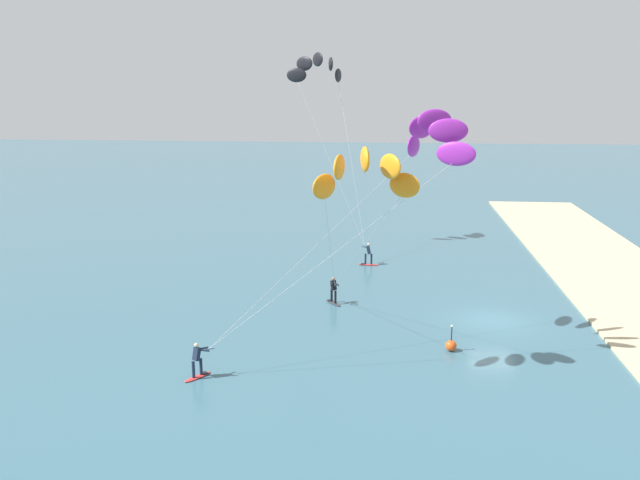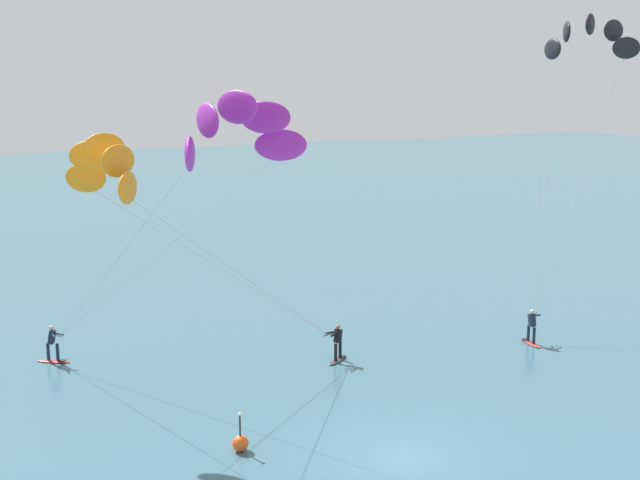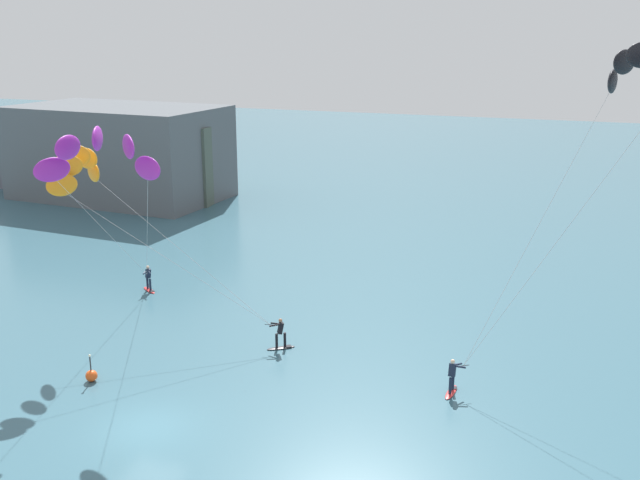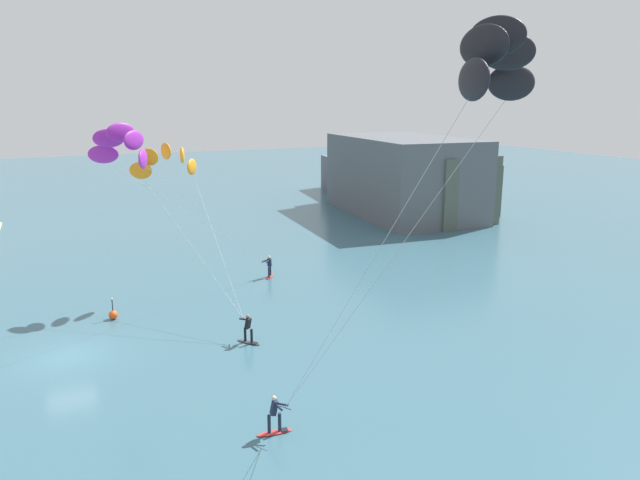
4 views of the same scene
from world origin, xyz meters
name	(u,v)px [view 2 (image 2 of 4)]	position (x,y,z in m)	size (l,w,h in m)	color
ground_plane	(406,457)	(0.00, 0.00, 0.00)	(240.00, 240.00, 0.00)	#386070
kitesurfer_nearshore	(587,49)	(17.79, 11.67, 13.75)	(8.77, 7.61, 15.53)	red
kitesurfer_mid_water	(119,177)	(-7.48, 7.21, 8.92)	(11.94, 5.20, 10.47)	#333338
kitesurfer_far_out	(228,140)	(-4.42, 4.38, 10.28)	(8.48, 12.96, 11.93)	red
marker_buoy	(240,443)	(-4.78, 2.76, 0.30)	(0.56, 0.56, 1.38)	#EA5119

